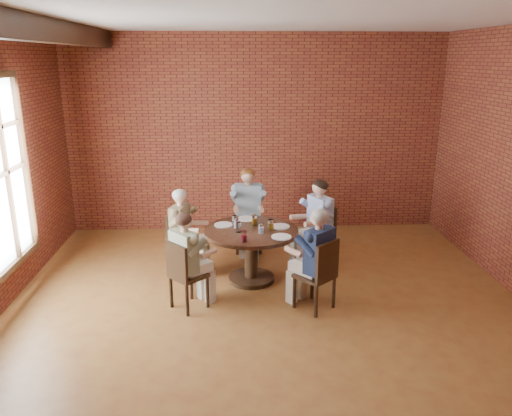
{
  "coord_description": "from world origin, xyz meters",
  "views": [
    {
      "loc": [
        -0.45,
        -5.16,
        2.98
      ],
      "look_at": [
        -0.12,
        1.0,
        1.12
      ],
      "focal_mm": 35.0,
      "sensor_mm": 36.0,
      "label": 1
    }
  ],
  "objects_px": {
    "chair_b": "(248,218)",
    "diner_c": "(184,232)",
    "dining_table": "(251,245)",
    "smartphone": "(280,235)",
    "diner_b": "(248,211)",
    "diner_e": "(315,260)",
    "chair_a": "(321,233)",
    "chair_c": "(179,241)",
    "diner_d": "(188,261)",
    "chair_e": "(320,273)",
    "chair_d": "(184,273)",
    "diner_a": "(316,224)"
  },
  "relations": [
    {
      "from": "chair_b",
      "to": "diner_c",
      "type": "bearing_deg",
      "value": -135.11
    },
    {
      "from": "chair_c",
      "to": "diner_c",
      "type": "relative_size",
      "value": 0.71
    },
    {
      "from": "chair_a",
      "to": "smartphone",
      "type": "relative_size",
      "value": 7.03
    },
    {
      "from": "diner_b",
      "to": "chair_c",
      "type": "bearing_deg",
      "value": -140.63
    },
    {
      "from": "dining_table",
      "to": "diner_a",
      "type": "xyz_separation_m",
      "value": [
        0.97,
        0.46,
        0.13
      ]
    },
    {
      "from": "dining_table",
      "to": "diner_a",
      "type": "distance_m",
      "value": 1.08
    },
    {
      "from": "chair_b",
      "to": "chair_e",
      "type": "xyz_separation_m",
      "value": [
        0.79,
        -2.12,
        -0.01
      ]
    },
    {
      "from": "dining_table",
      "to": "diner_b",
      "type": "bearing_deg",
      "value": 90.09
    },
    {
      "from": "chair_c",
      "to": "smartphone",
      "type": "xyz_separation_m",
      "value": [
        1.37,
        -0.58,
        0.27
      ]
    },
    {
      "from": "chair_c",
      "to": "diner_c",
      "type": "bearing_deg",
      "value": -90.0
    },
    {
      "from": "chair_c",
      "to": "chair_e",
      "type": "xyz_separation_m",
      "value": [
        1.8,
        -1.21,
        0.01
      ]
    },
    {
      "from": "dining_table",
      "to": "diner_e",
      "type": "distance_m",
      "value": 1.12
    },
    {
      "from": "diner_d",
      "to": "chair_e",
      "type": "distance_m",
      "value": 1.6
    },
    {
      "from": "diner_b",
      "to": "diner_e",
      "type": "bearing_deg",
      "value": -69.56
    },
    {
      "from": "chair_d",
      "to": "diner_e",
      "type": "relative_size",
      "value": 0.69
    },
    {
      "from": "diner_b",
      "to": "diner_e",
      "type": "height_order",
      "value": "diner_b"
    },
    {
      "from": "diner_e",
      "to": "smartphone",
      "type": "distance_m",
      "value": 0.69
    },
    {
      "from": "dining_table",
      "to": "chair_c",
      "type": "distance_m",
      "value": 1.06
    },
    {
      "from": "chair_a",
      "to": "diner_e",
      "type": "distance_m",
      "value": 1.37
    },
    {
      "from": "chair_b",
      "to": "diner_e",
      "type": "relative_size",
      "value": 0.73
    },
    {
      "from": "chair_a",
      "to": "diner_d",
      "type": "xyz_separation_m",
      "value": [
        -1.84,
        -1.23,
        0.11
      ]
    },
    {
      "from": "diner_b",
      "to": "chair_e",
      "type": "relative_size",
      "value": 1.46
    },
    {
      "from": "chair_c",
      "to": "chair_e",
      "type": "height_order",
      "value": "chair_e"
    },
    {
      "from": "diner_d",
      "to": "chair_e",
      "type": "height_order",
      "value": "diner_d"
    },
    {
      "from": "diner_d",
      "to": "chair_e",
      "type": "relative_size",
      "value": 1.35
    },
    {
      "from": "dining_table",
      "to": "diner_a",
      "type": "relative_size",
      "value": 0.97
    },
    {
      "from": "dining_table",
      "to": "smartphone",
      "type": "distance_m",
      "value": 0.5
    },
    {
      "from": "chair_d",
      "to": "chair_e",
      "type": "distance_m",
      "value": 1.65
    },
    {
      "from": "chair_b",
      "to": "diner_c",
      "type": "xyz_separation_m",
      "value": [
        -0.94,
        -0.94,
        0.11
      ]
    },
    {
      "from": "diner_b",
      "to": "chair_c",
      "type": "height_order",
      "value": "diner_b"
    },
    {
      "from": "chair_a",
      "to": "chair_b",
      "type": "distance_m",
      "value": 1.28
    },
    {
      "from": "dining_table",
      "to": "chair_a",
      "type": "relative_size",
      "value": 1.38
    },
    {
      "from": "chair_d",
      "to": "dining_table",
      "type": "bearing_deg",
      "value": -90.0
    },
    {
      "from": "chair_c",
      "to": "diner_d",
      "type": "xyz_separation_m",
      "value": [
        0.21,
        -1.06,
        0.13
      ]
    },
    {
      "from": "dining_table",
      "to": "chair_e",
      "type": "bearing_deg",
      "value": -48.39
    },
    {
      "from": "chair_b",
      "to": "diner_c",
      "type": "height_order",
      "value": "diner_c"
    },
    {
      "from": "dining_table",
      "to": "chair_c",
      "type": "relative_size",
      "value": 1.44
    },
    {
      "from": "diner_a",
      "to": "diner_c",
      "type": "height_order",
      "value": "diner_a"
    },
    {
      "from": "diner_b",
      "to": "diner_e",
      "type": "relative_size",
      "value": 1.04
    },
    {
      "from": "diner_e",
      "to": "smartphone",
      "type": "height_order",
      "value": "diner_e"
    },
    {
      "from": "dining_table",
      "to": "chair_b",
      "type": "bearing_deg",
      "value": 90.09
    },
    {
      "from": "diner_d",
      "to": "smartphone",
      "type": "xyz_separation_m",
      "value": [
        1.16,
        0.47,
        0.14
      ]
    },
    {
      "from": "chair_c",
      "to": "chair_a",
      "type": "bearing_deg",
      "value": -67.68
    },
    {
      "from": "chair_b",
      "to": "diner_e",
      "type": "height_order",
      "value": "diner_e"
    },
    {
      "from": "diner_c",
      "to": "diner_e",
      "type": "bearing_deg",
      "value": -106.44
    },
    {
      "from": "chair_a",
      "to": "smartphone",
      "type": "xyz_separation_m",
      "value": [
        -0.68,
        -0.76,
        0.25
      ]
    },
    {
      "from": "diner_b",
      "to": "chair_d",
      "type": "distance_m",
      "value": 2.12
    },
    {
      "from": "chair_c",
      "to": "diner_e",
      "type": "xyz_separation_m",
      "value": [
        1.75,
        -1.15,
        0.16
      ]
    },
    {
      "from": "chair_c",
      "to": "diner_a",
      "type": "bearing_deg",
      "value": -68.51
    },
    {
      "from": "chair_a",
      "to": "chair_d",
      "type": "xyz_separation_m",
      "value": [
        -1.9,
        -1.28,
        -0.02
      ]
    }
  ]
}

